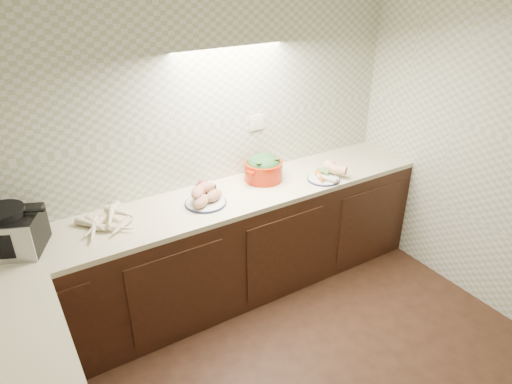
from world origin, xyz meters
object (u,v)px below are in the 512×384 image
sweet_potato_plate (204,197)px  onion_bowl (205,188)px  toaster_oven (6,232)px  veg_plate (326,172)px  parsnip_pile (112,221)px  dutch_oven (263,168)px

sweet_potato_plate → onion_bowl: size_ratio=1.88×
onion_bowl → sweet_potato_plate: bearing=-119.2°
sweet_potato_plate → toaster_oven: bearing=176.2°
onion_bowl → veg_plate: onion_bowl is taller
veg_plate → sweet_potato_plate: bearing=173.8°
parsnip_pile → dutch_oven: size_ratio=1.07×
parsnip_pile → toaster_oven: bearing=176.0°
toaster_oven → onion_bowl: toaster_oven is taller
parsnip_pile → dutch_oven: dutch_oven is taller
onion_bowl → dutch_oven: dutch_oven is taller
toaster_oven → onion_bowl: 1.35m
parsnip_pile → veg_plate: veg_plate is taller
toaster_oven → onion_bowl: bearing=26.6°
onion_bowl → veg_plate: bearing=-14.0°
sweet_potato_plate → dutch_oven: bearing=11.1°
toaster_oven → veg_plate: size_ratio=1.46×
sweet_potato_plate → dutch_oven: 0.60m
parsnip_pile → sweet_potato_plate: size_ratio=1.38×
dutch_oven → veg_plate: dutch_oven is taller
toaster_oven → dutch_oven: bearing=25.6°
sweet_potato_plate → dutch_oven: dutch_oven is taller
toaster_oven → veg_plate: toaster_oven is taller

